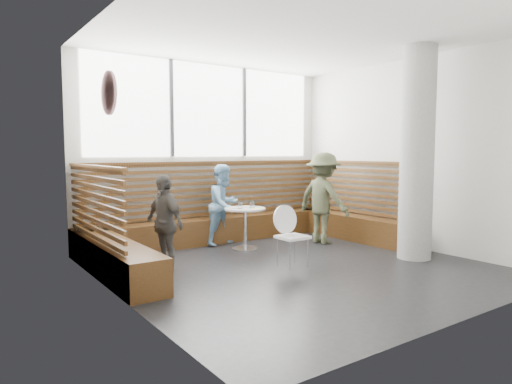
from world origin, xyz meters
TOP-DOWN VIEW (x-y plane):
  - room at (0.00, 0.00)m, footprint 5.00×5.00m
  - booth at (0.00, 1.77)m, footprint 5.00×2.50m
  - concrete_column at (1.85, -0.60)m, footprint 0.50×0.50m
  - wall_art at (-2.46, 0.40)m, footprint 0.03×0.50m
  - cafe_table at (0.07, 1.41)m, footprint 0.68×0.68m
  - cafe_chair at (-0.01, 0.14)m, footprint 0.42×0.41m
  - adult_man at (1.50, 1.06)m, footprint 0.72×1.11m
  - child_back at (-0.02, 1.95)m, footprint 0.83×0.74m
  - child_left at (-1.59, 0.92)m, footprint 0.46×0.82m
  - plate_near at (-0.09, 1.49)m, footprint 0.21×0.21m
  - plate_far at (0.17, 1.53)m, footprint 0.19×0.19m
  - glass_left at (-0.07, 1.36)m, footprint 0.07×0.07m
  - glass_mid at (0.14, 1.33)m, footprint 0.07×0.07m
  - glass_right at (0.22, 1.40)m, footprint 0.07×0.07m
  - menu_card at (0.16, 1.21)m, footprint 0.22×0.16m

SIDE VIEW (x-z plane):
  - booth at x=0.00m, z-range -0.31..1.13m
  - cafe_table at x=0.07m, z-range 0.15..0.85m
  - cafe_chair at x=-0.01m, z-range 0.07..0.94m
  - child_left at x=-1.59m, z-range 0.00..1.32m
  - menu_card at x=0.16m, z-range 0.70..0.70m
  - plate_far at x=0.17m, z-range 0.70..0.71m
  - plate_near at x=-0.09m, z-range 0.70..0.71m
  - child_back at x=-0.02m, z-range 0.00..1.42m
  - glass_mid at x=0.14m, z-range 0.70..0.81m
  - glass_left at x=-0.07m, z-range 0.70..0.81m
  - glass_right at x=0.22m, z-range 0.70..0.82m
  - adult_man at x=1.50m, z-range 0.00..1.62m
  - concrete_column at x=1.85m, z-range 0.00..3.20m
  - room at x=0.00m, z-range 0.00..3.20m
  - wall_art at x=-2.46m, z-range 2.05..2.55m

